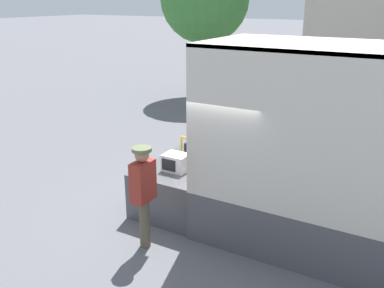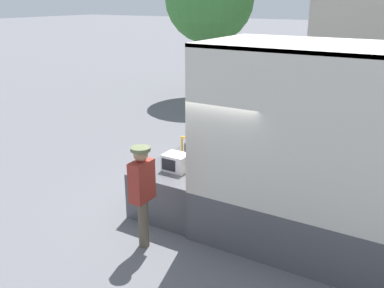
{
  "view_description": "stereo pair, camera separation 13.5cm",
  "coord_description": "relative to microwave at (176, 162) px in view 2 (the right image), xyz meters",
  "views": [
    {
      "loc": [
        3.43,
        -6.76,
        4.05
      ],
      "look_at": [
        -0.4,
        -0.2,
        1.46
      ],
      "focal_mm": 40.0,
      "sensor_mm": 36.0,
      "label": 1
    },
    {
      "loc": [
        3.54,
        -6.69,
        4.05
      ],
      "look_at": [
        -0.4,
        -0.2,
        1.46
      ],
      "focal_mm": 40.0,
      "sensor_mm": 36.0,
      "label": 2
    }
  ],
  "objects": [
    {
      "name": "microwave",
      "position": [
        0.0,
        0.0,
        0.0
      ],
      "size": [
        0.47,
        0.39,
        0.33
      ],
      "color": "white",
      "rests_on": "tailgate_deck"
    },
    {
      "name": "worker_person",
      "position": [
        0.18,
        -1.31,
        0.04
      ],
      "size": [
        0.32,
        0.44,
        1.8
      ],
      "color": "brown",
      "rests_on": "ground"
    },
    {
      "name": "ground_plane",
      "position": [
        0.68,
        0.32,
        -1.07
      ],
      "size": [
        160.0,
        160.0,
        0.0
      ],
      "primitive_type": "plane",
      "color": "slate"
    },
    {
      "name": "portable_generator",
      "position": [
        0.15,
        0.66,
        0.04
      ],
      "size": [
        0.57,
        0.49,
        0.55
      ],
      "color": "black",
      "rests_on": "tailgate_deck"
    },
    {
      "name": "tailgate_deck",
      "position": [
        -0.02,
        0.32,
        -0.62
      ],
      "size": [
        1.4,
        2.03,
        0.91
      ],
      "primitive_type": "cube",
      "color": "#4C4C51",
      "rests_on": "ground"
    }
  ]
}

